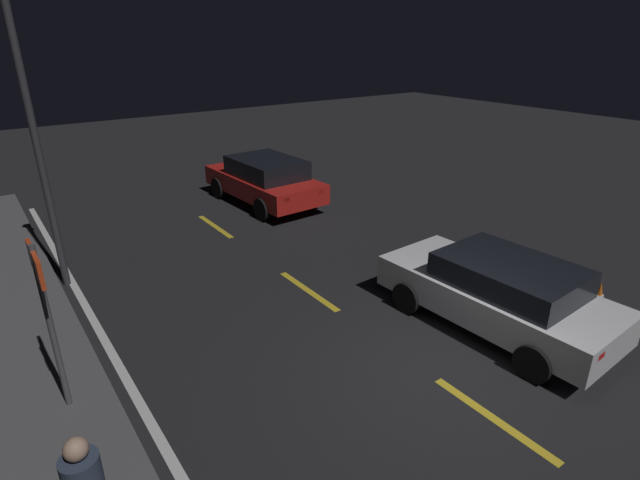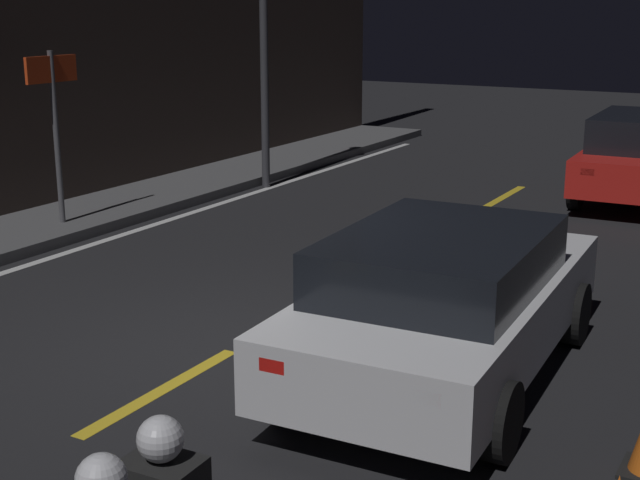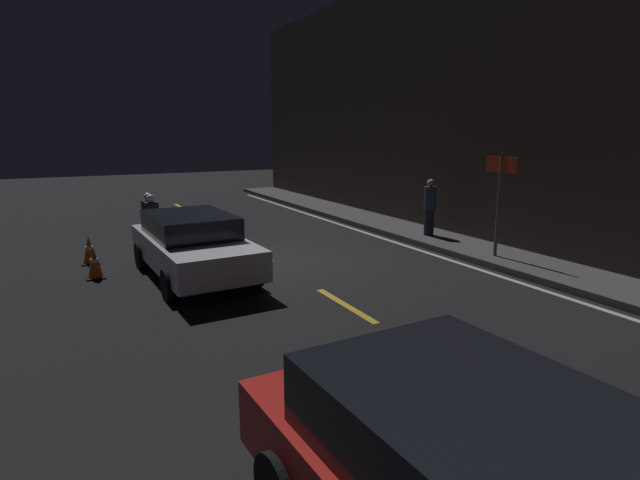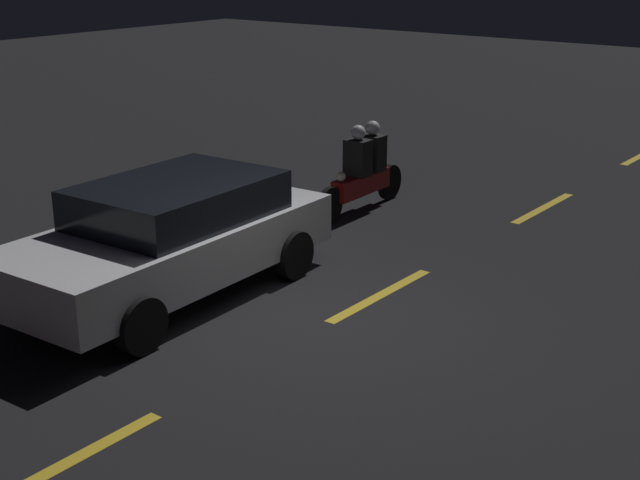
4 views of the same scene
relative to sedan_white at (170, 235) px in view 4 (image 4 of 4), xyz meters
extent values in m
plane|color=black|center=(-0.44, 1.96, -0.72)|extent=(56.00, 56.00, 0.00)
cube|color=gold|center=(-5.94, 1.96, -0.72)|extent=(2.00, 0.14, 0.01)
cube|color=gold|center=(-1.44, 1.96, -0.72)|extent=(2.00, 0.14, 0.01)
cube|color=gold|center=(3.06, 1.96, -0.72)|extent=(2.00, 0.14, 0.01)
cube|color=silver|center=(0.06, 0.00, -0.13)|extent=(4.19, 1.94, 0.59)
cube|color=black|center=(-0.15, -0.01, 0.39)|extent=(2.33, 1.68, 0.45)
cube|color=red|center=(-2.00, 0.48, 0.02)|extent=(0.07, 0.20, 0.10)
cube|color=red|center=(-1.94, -0.66, 0.02)|extent=(0.07, 0.20, 0.10)
cylinder|color=black|center=(1.29, 0.92, -0.42)|extent=(0.61, 0.21, 0.60)
cylinder|color=black|center=(1.37, -0.79, -0.42)|extent=(0.61, 0.21, 0.60)
cylinder|color=black|center=(-1.26, 0.80, -0.42)|extent=(0.61, 0.21, 0.60)
cylinder|color=black|center=(-1.18, -0.91, -0.42)|extent=(0.61, 0.21, 0.60)
cylinder|color=black|center=(-3.25, -0.16, -0.44)|extent=(0.56, 0.10, 0.56)
cylinder|color=black|center=(-4.91, -0.22, -0.44)|extent=(0.57, 0.12, 0.56)
cube|color=maroon|center=(-4.08, -0.19, -0.29)|extent=(1.28, 0.28, 0.30)
sphere|color=#F2EABF|center=(-3.54, -0.17, -0.06)|extent=(0.14, 0.14, 0.14)
cube|color=black|center=(-3.98, -0.18, 0.14)|extent=(0.29, 0.37, 0.55)
sphere|color=silver|center=(-3.98, -0.18, 0.52)|extent=(0.22, 0.22, 0.22)
cube|color=black|center=(-4.38, -0.20, 0.14)|extent=(0.29, 0.37, 0.55)
sphere|color=silver|center=(-4.38, -0.20, 0.52)|extent=(0.22, 0.22, 0.22)
cube|color=black|center=(-2.22, -1.91, -0.70)|extent=(0.41, 0.41, 0.03)
cone|color=orange|center=(-2.22, -1.91, -0.37)|extent=(0.32, 0.32, 0.64)
cylinder|color=white|center=(-2.22, -1.91, -0.34)|extent=(0.18, 0.18, 0.08)
cube|color=black|center=(-0.85, -1.89, -0.70)|extent=(0.39, 0.39, 0.03)
cone|color=orange|center=(-0.85, -1.89, -0.36)|extent=(0.30, 0.30, 0.65)
cylinder|color=white|center=(-0.85, -1.89, -0.33)|extent=(0.17, 0.17, 0.08)
camera|label=1|loc=(-4.43, 7.04, 4.20)|focal=28.00mm
camera|label=2|loc=(-6.83, -2.65, 2.44)|focal=50.00mm
camera|label=3|loc=(10.36, -2.36, 2.31)|focal=28.00mm
camera|label=4|loc=(6.62, 7.29, 3.22)|focal=50.00mm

